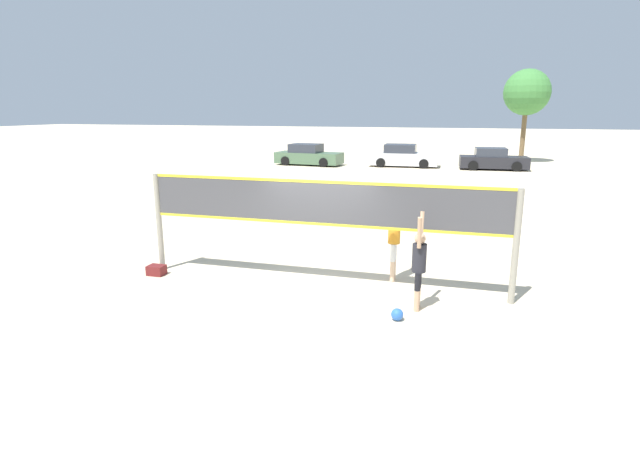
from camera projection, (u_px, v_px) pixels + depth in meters
name	position (u px, v px, depth m)	size (l,w,h in m)	color
ground_plane	(320.00, 284.00, 11.44)	(200.00, 200.00, 0.00)	beige
volleyball_net	(320.00, 213.00, 11.05)	(8.37, 0.13, 2.41)	gray
player_spiker	(419.00, 261.00, 9.79)	(0.28, 0.68, 1.96)	tan
player_blocker	(394.00, 232.00, 11.44)	(0.28, 0.72, 2.23)	beige
volleyball	(397.00, 314.00, 9.48)	(0.24, 0.24, 0.24)	blue
gear_bag	(156.00, 270.00, 12.09)	(0.40, 0.31, 0.24)	maroon
parked_car_near	(403.00, 157.00, 34.71)	(4.74, 2.09, 1.54)	silver
parked_car_mid	(308.00, 156.00, 35.66)	(4.86, 2.29, 1.50)	#4C6B4C
parked_car_far	(493.00, 160.00, 33.04)	(4.44, 2.15, 1.42)	#232328
tree_left_cluster	(527.00, 93.00, 36.40)	(3.32, 3.32, 6.77)	brown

